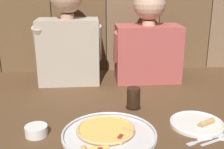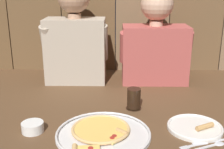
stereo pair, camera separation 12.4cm
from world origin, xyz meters
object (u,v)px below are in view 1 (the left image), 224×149
Objects in this scene: pizza_tray at (108,133)px; dipping_bowl at (36,130)px; dinner_plate at (197,123)px; drinking_glass at (133,98)px; diner_right at (148,39)px; diner_left at (68,36)px.

pizza_tray is 0.29m from dipping_bowl.
dinner_plate is at bearing 7.22° from pizza_tray.
drinking_glass reaches higher than dinner_plate.
dinner_plate is 0.33m from drinking_glass.
drinking_glass is at bearing -109.60° from diner_right.
dipping_bowl is (-0.69, -0.03, 0.01)m from dinner_plate.
drinking_glass is at bearing 140.28° from dinner_plate.
dinner_plate is 0.38× the size of diner_left.
diner_left is at bearing 128.76° from drinking_glass.
diner_right is at bearing 70.40° from drinking_glass.
dinner_plate is at bearing 2.58° from dipping_bowl.
drinking_glass is (-0.25, 0.21, 0.04)m from dinner_plate.
pizza_tray is at bearing -3.71° from dipping_bowl.
diner_left is at bearing 81.40° from dipping_bowl.
dinner_plate is at bearing -39.72° from drinking_glass.
drinking_glass is 0.18× the size of diner_right.
dipping_bowl is 0.15× the size of diner_left.
diner_left is at bearing 105.90° from pizza_tray.
dipping_bowl is at bearing 176.29° from pizza_tray.
diner_left reaches higher than pizza_tray.
diner_right is at bearing 0.04° from diner_left.
diner_right is (0.59, 0.66, 0.24)m from dipping_bowl.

